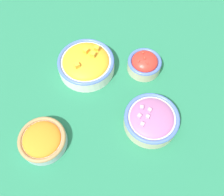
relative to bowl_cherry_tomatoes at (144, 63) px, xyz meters
name	(u,v)px	position (x,y,z in m)	size (l,w,h in m)	color
ground_plane	(112,102)	(-0.16, 0.07, -0.03)	(3.00, 3.00, 0.00)	#23704C
bowl_cherry_tomatoes	(144,63)	(0.00, 0.00, 0.00)	(0.11, 0.11, 0.07)	beige
bowl_carrots	(42,140)	(-0.34, 0.22, -0.01)	(0.14, 0.14, 0.05)	#B2C1CC
bowl_red_onion	(151,119)	(-0.19, -0.06, 0.00)	(0.16, 0.16, 0.06)	beige
bowl_squash	(86,63)	(-0.06, 0.19, 0.00)	(0.19, 0.19, 0.08)	silver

